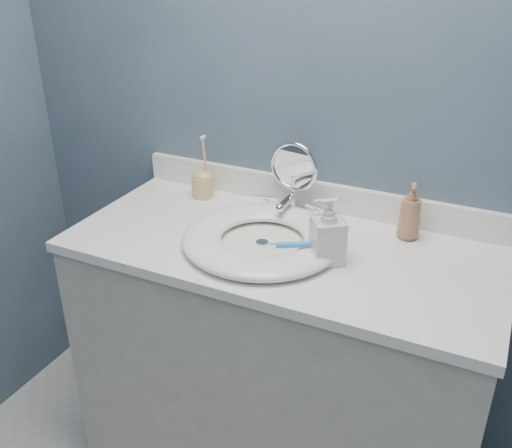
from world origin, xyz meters
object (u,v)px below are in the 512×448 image
Objects in this scene: soap_bottle_amber at (410,212)px; toothbrush_holder at (203,183)px; soap_bottle_clear at (328,231)px; makeup_mirror at (294,175)px.

soap_bottle_amber is 0.78× the size of toothbrush_holder.
soap_bottle_clear reaches higher than soap_bottle_amber.
soap_bottle_clear is 0.86× the size of toothbrush_holder.
soap_bottle_amber is at bearing -0.00° from toothbrush_holder.
soap_bottle_clear is at bearing -45.71° from makeup_mirror.
soap_bottle_amber is (0.36, -0.01, -0.04)m from makeup_mirror.
toothbrush_holder reaches higher than soap_bottle_amber.
soap_bottle_amber is 0.92× the size of soap_bottle_clear.
makeup_mirror is 0.33m from toothbrush_holder.
makeup_mirror reaches higher than toothbrush_holder.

